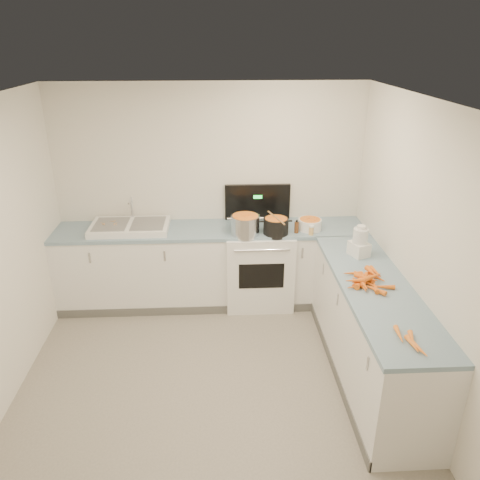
{
  "coord_description": "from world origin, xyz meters",
  "views": [
    {
      "loc": [
        0.08,
        -3.2,
        2.93
      ],
      "look_at": [
        0.3,
        1.1,
        1.05
      ],
      "focal_mm": 35.0,
      "sensor_mm": 36.0,
      "label": 1
    }
  ],
  "objects_px": {
    "sink": "(130,227)",
    "extract_bottle": "(296,227)",
    "steel_pot": "(245,226)",
    "mixing_bowl": "(310,224)",
    "stove": "(259,265)",
    "black_pot": "(276,227)",
    "food_processor": "(360,243)",
    "spice_jar": "(311,231)"
  },
  "relations": [
    {
      "from": "stove",
      "to": "spice_jar",
      "type": "distance_m",
      "value": 0.78
    },
    {
      "from": "extract_bottle",
      "to": "food_processor",
      "type": "bearing_deg",
      "value": -49.42
    },
    {
      "from": "black_pot",
      "to": "spice_jar",
      "type": "bearing_deg",
      "value": -8.79
    },
    {
      "from": "sink",
      "to": "mixing_bowl",
      "type": "distance_m",
      "value": 2.01
    },
    {
      "from": "extract_bottle",
      "to": "food_processor",
      "type": "xyz_separation_m",
      "value": [
        0.52,
        -0.61,
        0.07
      ]
    },
    {
      "from": "stove",
      "to": "extract_bottle",
      "type": "xyz_separation_m",
      "value": [
        0.39,
        -0.16,
        0.53
      ]
    },
    {
      "from": "extract_bottle",
      "to": "steel_pot",
      "type": "bearing_deg",
      "value": -179.95
    },
    {
      "from": "food_processor",
      "to": "stove",
      "type": "bearing_deg",
      "value": 139.89
    },
    {
      "from": "sink",
      "to": "food_processor",
      "type": "height_order",
      "value": "food_processor"
    },
    {
      "from": "stove",
      "to": "extract_bottle",
      "type": "relative_size",
      "value": 10.91
    },
    {
      "from": "stove",
      "to": "mixing_bowl",
      "type": "height_order",
      "value": "stove"
    },
    {
      "from": "extract_bottle",
      "to": "spice_jar",
      "type": "height_order",
      "value": "extract_bottle"
    },
    {
      "from": "steel_pot",
      "to": "extract_bottle",
      "type": "bearing_deg",
      "value": 0.05
    },
    {
      "from": "steel_pot",
      "to": "spice_jar",
      "type": "bearing_deg",
      "value": -5.46
    },
    {
      "from": "extract_bottle",
      "to": "black_pot",
      "type": "bearing_deg",
      "value": -177.49
    },
    {
      "from": "steel_pot",
      "to": "sink",
      "type": "bearing_deg",
      "value": 172.04
    },
    {
      "from": "mixing_bowl",
      "to": "food_processor",
      "type": "distance_m",
      "value": 0.78
    },
    {
      "from": "food_processor",
      "to": "black_pot",
      "type": "bearing_deg",
      "value": 141.45
    },
    {
      "from": "sink",
      "to": "mixing_bowl",
      "type": "relative_size",
      "value": 3.28
    },
    {
      "from": "extract_bottle",
      "to": "spice_jar",
      "type": "relative_size",
      "value": 1.37
    },
    {
      "from": "sink",
      "to": "food_processor",
      "type": "distance_m",
      "value": 2.49
    },
    {
      "from": "stove",
      "to": "steel_pot",
      "type": "distance_m",
      "value": 0.61
    },
    {
      "from": "steel_pot",
      "to": "mixing_bowl",
      "type": "relative_size",
      "value": 1.19
    },
    {
      "from": "stove",
      "to": "food_processor",
      "type": "distance_m",
      "value": 1.34
    },
    {
      "from": "sink",
      "to": "spice_jar",
      "type": "relative_size",
      "value": 9.49
    },
    {
      "from": "mixing_bowl",
      "to": "food_processor",
      "type": "relative_size",
      "value": 0.83
    },
    {
      "from": "stove",
      "to": "black_pot",
      "type": "height_order",
      "value": "stove"
    },
    {
      "from": "extract_bottle",
      "to": "spice_jar",
      "type": "bearing_deg",
      "value": -24.57
    },
    {
      "from": "sink",
      "to": "steel_pot",
      "type": "relative_size",
      "value": 2.75
    },
    {
      "from": "steel_pot",
      "to": "mixing_bowl",
      "type": "distance_m",
      "value": 0.73
    },
    {
      "from": "extract_bottle",
      "to": "mixing_bowl",
      "type": "bearing_deg",
      "value": 27.7
    },
    {
      "from": "steel_pot",
      "to": "extract_bottle",
      "type": "height_order",
      "value": "steel_pot"
    },
    {
      "from": "sink",
      "to": "extract_bottle",
      "type": "distance_m",
      "value": 1.85
    },
    {
      "from": "mixing_bowl",
      "to": "stove",
      "type": "bearing_deg",
      "value": 172.2
    },
    {
      "from": "extract_bottle",
      "to": "spice_jar",
      "type": "distance_m",
      "value": 0.17
    },
    {
      "from": "black_pot",
      "to": "extract_bottle",
      "type": "distance_m",
      "value": 0.23
    },
    {
      "from": "stove",
      "to": "extract_bottle",
      "type": "height_order",
      "value": "stove"
    },
    {
      "from": "extract_bottle",
      "to": "food_processor",
      "type": "height_order",
      "value": "food_processor"
    },
    {
      "from": "sink",
      "to": "black_pot",
      "type": "relative_size",
      "value": 3.15
    },
    {
      "from": "stove",
      "to": "steel_pot",
      "type": "bearing_deg",
      "value": -136.24
    },
    {
      "from": "mixing_bowl",
      "to": "extract_bottle",
      "type": "xyz_separation_m",
      "value": [
        -0.16,
        -0.09,
        0.0
      ]
    },
    {
      "from": "black_pot",
      "to": "mixing_bowl",
      "type": "xyz_separation_m",
      "value": [
        0.39,
        0.1,
        -0.02
      ]
    }
  ]
}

